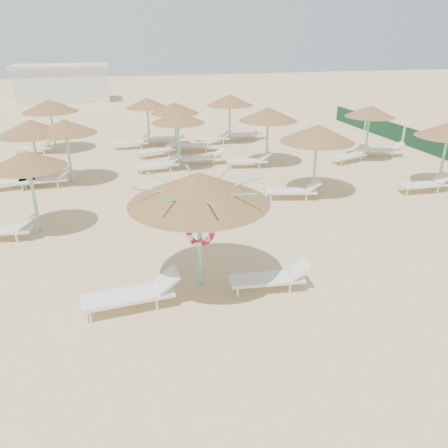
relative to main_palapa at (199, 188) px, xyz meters
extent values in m
plane|color=#DABA85|center=(0.41, 0.14, -2.59)|extent=(120.00, 120.00, 0.00)
cylinder|color=#72C6BD|center=(0.00, 0.00, -1.34)|extent=(0.11, 0.11, 2.49)
cone|color=brown|center=(0.00, 0.00, 0.01)|extent=(3.32, 3.32, 0.75)
cylinder|color=#72C6BD|center=(0.00, 0.00, -0.25)|extent=(0.20, 0.20, 0.12)
cylinder|color=#72C6BD|center=(0.76, 0.00, -0.03)|extent=(1.50, 0.04, 0.38)
cylinder|color=#72C6BD|center=(0.54, 0.54, -0.03)|extent=(1.09, 1.09, 0.38)
cylinder|color=#72C6BD|center=(0.00, 0.76, -0.03)|extent=(0.04, 1.50, 0.38)
cylinder|color=#72C6BD|center=(-0.54, 0.54, -0.03)|extent=(1.09, 1.09, 0.38)
cylinder|color=#72C6BD|center=(-0.76, 0.00, -0.03)|extent=(1.50, 0.04, 0.38)
cylinder|color=#72C6BD|center=(-0.54, -0.54, -0.03)|extent=(1.09, 1.09, 0.38)
cylinder|color=#72C6BD|center=(0.00, -0.76, -0.03)|extent=(0.04, 1.50, 0.38)
cylinder|color=#72C6BD|center=(0.54, -0.54, -0.03)|extent=(1.09, 1.09, 0.38)
torus|color=red|center=(0.00, -0.10, -1.08)|extent=(0.71, 0.15, 0.71)
cylinder|color=white|center=(-2.67, -0.92, -2.44)|extent=(0.07, 0.07, 0.31)
cylinder|color=white|center=(-2.71, -0.38, -2.44)|extent=(0.07, 0.07, 0.31)
cylinder|color=white|center=(-1.20, -0.81, -2.44)|extent=(0.07, 0.07, 0.31)
cylinder|color=white|center=(-1.24, -0.27, -2.44)|extent=(0.07, 0.07, 0.31)
cube|color=white|center=(-1.82, -0.58, -2.24)|extent=(2.12, 0.83, 0.09)
cube|color=white|center=(-0.90, -0.51, -1.98)|extent=(0.58, 0.69, 0.40)
cylinder|color=white|center=(0.74, -0.76, -2.45)|extent=(0.06, 0.06, 0.27)
cylinder|color=white|center=(0.79, -0.28, -2.45)|extent=(0.06, 0.06, 0.27)
cylinder|color=white|center=(2.03, -0.90, -2.45)|extent=(0.06, 0.06, 0.27)
cylinder|color=white|center=(2.08, -0.42, -2.45)|extent=(0.06, 0.06, 0.27)
cube|color=white|center=(1.53, -0.61, -2.28)|extent=(1.88, 0.79, 0.08)
cube|color=white|center=(2.34, -0.70, -2.05)|extent=(0.53, 0.62, 0.35)
cylinder|color=#72C6BD|center=(-4.35, 4.56, -1.44)|extent=(0.11, 0.11, 2.30)
cone|color=brown|center=(-4.35, 4.56, -0.21)|extent=(2.31, 2.31, 0.52)
cylinder|color=#72C6BD|center=(-4.35, 4.56, -0.44)|extent=(0.20, 0.20, 0.12)
cylinder|color=white|center=(-4.93, 3.85, -2.45)|extent=(0.06, 0.06, 0.28)
cylinder|color=white|center=(-4.88, 4.35, -2.45)|extent=(0.06, 0.06, 0.28)
cube|color=white|center=(-4.60, 4.07, -2.03)|extent=(0.55, 0.65, 0.36)
cylinder|color=#72C6BD|center=(-4.90, 9.67, -1.44)|extent=(0.11, 0.11, 2.30)
cone|color=brown|center=(-4.90, 9.67, -0.20)|extent=(2.73, 2.73, 0.61)
cylinder|color=#72C6BD|center=(-4.90, 9.67, -0.44)|extent=(0.20, 0.20, 0.12)
cylinder|color=white|center=(-5.41, 9.14, -2.45)|extent=(0.06, 0.06, 0.28)
cylinder|color=white|center=(-5.51, 9.63, -2.45)|extent=(0.06, 0.06, 0.28)
cube|color=white|center=(-6.00, 9.27, -2.27)|extent=(1.99, 1.00, 0.08)
cube|color=white|center=(-5.17, 9.45, -2.03)|extent=(0.60, 0.69, 0.36)
cylinder|color=#72C6BD|center=(-4.77, 15.50, -1.44)|extent=(0.11, 0.11, 2.30)
cone|color=brown|center=(-4.77, 15.50, -0.19)|extent=(2.86, 2.86, 0.64)
cylinder|color=#72C6BD|center=(-4.77, 15.50, -0.44)|extent=(0.20, 0.20, 0.12)
cylinder|color=white|center=(-6.67, 14.86, -2.45)|extent=(0.06, 0.06, 0.28)
cylinder|color=white|center=(-6.66, 15.36, -2.45)|extent=(0.06, 0.06, 0.28)
cylinder|color=white|center=(-5.32, 14.84, -2.45)|extent=(0.06, 0.06, 0.28)
cylinder|color=white|center=(-5.31, 15.34, -2.45)|extent=(0.06, 0.06, 0.28)
cube|color=white|center=(-5.87, 15.10, -2.27)|extent=(1.91, 0.64, 0.08)
cube|color=white|center=(-5.02, 15.09, -2.03)|extent=(0.49, 0.61, 0.36)
cylinder|color=#72C6BD|center=(1.19, 10.60, -1.44)|extent=(0.11, 0.11, 2.30)
cone|color=brown|center=(1.19, 10.60, -0.21)|extent=(2.47, 2.47, 0.56)
cylinder|color=#72C6BD|center=(1.19, 10.60, -0.44)|extent=(0.20, 0.20, 0.12)
cylinder|color=white|center=(-0.68, 9.86, -2.45)|extent=(0.06, 0.06, 0.28)
cylinder|color=white|center=(-0.73, 10.36, -2.45)|extent=(0.06, 0.06, 0.28)
cylinder|color=white|center=(0.67, 10.01, -2.45)|extent=(0.06, 0.06, 0.28)
cylinder|color=white|center=(0.61, 10.50, -2.45)|extent=(0.06, 0.06, 0.28)
cube|color=white|center=(0.09, 10.20, -2.27)|extent=(1.95, 0.82, 0.08)
cube|color=white|center=(0.94, 10.29, -2.03)|extent=(0.55, 0.65, 0.36)
cylinder|color=white|center=(1.47, 10.73, -2.45)|extent=(0.06, 0.06, 0.28)
cylinder|color=white|center=(1.52, 11.23, -2.45)|extent=(0.06, 0.06, 0.28)
cylinder|color=white|center=(2.81, 10.59, -2.45)|extent=(0.06, 0.06, 0.28)
cylinder|color=white|center=(2.87, 11.09, -2.45)|extent=(0.06, 0.06, 0.28)
cube|color=white|center=(2.29, 10.90, -2.27)|extent=(1.95, 0.82, 0.08)
cube|color=white|center=(3.14, 10.81, -2.03)|extent=(0.55, 0.65, 0.36)
cylinder|color=#72C6BD|center=(0.26, 15.36, -1.44)|extent=(0.11, 0.11, 2.30)
cone|color=brown|center=(0.26, 15.36, -0.21)|extent=(2.39, 2.39, 0.54)
cylinder|color=#72C6BD|center=(0.26, 15.36, -0.44)|extent=(0.20, 0.20, 0.12)
cylinder|color=white|center=(-1.63, 14.67, -2.45)|extent=(0.06, 0.06, 0.28)
cylinder|color=white|center=(-1.65, 15.17, -2.45)|extent=(0.06, 0.06, 0.28)
cylinder|color=white|center=(-0.28, 14.74, -2.45)|extent=(0.06, 0.06, 0.28)
cylinder|color=white|center=(-0.30, 15.24, -2.45)|extent=(0.06, 0.06, 0.28)
cube|color=white|center=(-0.84, 14.96, -2.27)|extent=(1.93, 0.71, 0.08)
cube|color=white|center=(0.01, 15.00, -2.03)|extent=(0.51, 0.62, 0.36)
cylinder|color=white|center=(0.55, 15.45, -2.45)|extent=(0.06, 0.06, 0.28)
cylinder|color=white|center=(0.57, 15.95, -2.45)|extent=(0.06, 0.06, 0.28)
cylinder|color=white|center=(1.90, 15.38, -2.45)|extent=(0.06, 0.06, 0.28)
cylinder|color=white|center=(1.92, 15.88, -2.45)|extent=(0.06, 0.06, 0.28)
cube|color=white|center=(1.36, 15.66, -2.27)|extent=(1.93, 0.71, 0.08)
cube|color=white|center=(2.21, 15.62, -2.03)|extent=(0.51, 0.62, 0.36)
cylinder|color=#72C6BD|center=(5.74, 5.69, -1.44)|extent=(0.11, 0.11, 2.30)
cone|color=brown|center=(5.74, 5.69, -0.19)|extent=(2.84, 2.84, 0.64)
cylinder|color=#72C6BD|center=(5.74, 5.69, -0.44)|extent=(0.20, 0.20, 0.12)
cylinder|color=white|center=(3.80, 5.24, -2.45)|extent=(0.06, 0.06, 0.28)
cylinder|color=white|center=(3.92, 5.72, -2.45)|extent=(0.06, 0.06, 0.28)
cylinder|color=white|center=(5.11, 4.92, -2.45)|extent=(0.06, 0.06, 0.28)
cylinder|color=white|center=(5.23, 5.41, -2.45)|extent=(0.06, 0.06, 0.28)
cube|color=white|center=(4.64, 5.29, -2.27)|extent=(1.99, 1.05, 0.08)
cube|color=white|center=(5.46, 5.09, -2.03)|extent=(0.61, 0.70, 0.36)
cylinder|color=#72C6BD|center=(5.40, 10.23, -1.44)|extent=(0.11, 0.11, 2.30)
cone|color=brown|center=(5.40, 10.23, -0.20)|extent=(2.76, 2.76, 0.62)
cylinder|color=#72C6BD|center=(5.40, 10.23, -0.44)|extent=(0.20, 0.20, 0.12)
cylinder|color=white|center=(3.47, 9.74, -2.45)|extent=(0.06, 0.06, 0.28)
cylinder|color=white|center=(3.57, 10.23, -2.45)|extent=(0.06, 0.06, 0.28)
cylinder|color=white|center=(4.79, 9.47, -2.45)|extent=(0.06, 0.06, 0.28)
cylinder|color=white|center=(4.89, 9.96, -2.45)|extent=(0.06, 0.06, 0.28)
cube|color=white|center=(4.30, 9.83, -2.27)|extent=(1.98, 0.98, 0.08)
cube|color=white|center=(5.14, 9.66, -2.03)|extent=(0.59, 0.68, 0.36)
cylinder|color=#72C6BD|center=(4.91, 15.22, -1.44)|extent=(0.11, 0.11, 2.30)
cone|color=brown|center=(4.91, 15.22, -0.20)|extent=(2.65, 2.65, 0.60)
cylinder|color=#72C6BD|center=(4.91, 15.22, -0.44)|extent=(0.20, 0.20, 0.12)
cylinder|color=white|center=(3.02, 14.53, -2.45)|extent=(0.06, 0.06, 0.28)
cylinder|color=white|center=(3.00, 15.03, -2.45)|extent=(0.06, 0.06, 0.28)
cylinder|color=white|center=(4.37, 14.59, -2.45)|extent=(0.06, 0.06, 0.28)
cylinder|color=white|center=(4.34, 15.09, -2.45)|extent=(0.06, 0.06, 0.28)
cube|color=white|center=(3.81, 14.82, -2.27)|extent=(1.92, 0.70, 0.08)
cube|color=white|center=(4.65, 14.85, -2.03)|extent=(0.51, 0.62, 0.36)
cylinder|color=white|center=(5.20, 15.30, -2.45)|extent=(0.06, 0.06, 0.28)
cylinder|color=white|center=(5.22, 15.80, -2.45)|extent=(0.06, 0.06, 0.28)
cylinder|color=white|center=(6.54, 15.24, -2.45)|extent=(0.06, 0.06, 0.28)
cylinder|color=white|center=(6.57, 15.74, -2.45)|extent=(0.06, 0.06, 0.28)
cube|color=white|center=(6.01, 15.52, -2.27)|extent=(1.92, 0.70, 0.08)
cube|color=white|center=(6.85, 15.48, -2.03)|extent=(0.51, 0.62, 0.36)
cylinder|color=#72C6BD|center=(11.09, 5.08, -1.44)|extent=(0.11, 0.11, 2.30)
cylinder|color=#72C6BD|center=(11.09, 5.08, -0.44)|extent=(0.20, 0.20, 0.12)
cylinder|color=white|center=(9.19, 4.46, -2.45)|extent=(0.06, 0.06, 0.28)
cylinder|color=white|center=(9.21, 4.96, -2.45)|extent=(0.06, 0.06, 0.28)
cylinder|color=white|center=(10.53, 4.41, -2.45)|extent=(0.06, 0.06, 0.28)
cylinder|color=white|center=(10.55, 4.90, -2.45)|extent=(0.06, 0.06, 0.28)
cube|color=white|center=(9.99, 4.68, -2.27)|extent=(1.92, 0.70, 0.08)
cube|color=white|center=(10.84, 4.64, -2.03)|extent=(0.51, 0.62, 0.36)
cylinder|color=#72C6BD|center=(10.51, 9.79, -1.44)|extent=(0.11, 0.11, 2.30)
cone|color=brown|center=(10.51, 9.79, -0.21)|extent=(2.40, 2.40, 0.54)
cylinder|color=#72C6BD|center=(10.51, 9.79, -0.44)|extent=(0.20, 0.20, 0.12)
cylinder|color=white|center=(8.74, 8.90, -2.45)|extent=(0.06, 0.06, 0.28)
cylinder|color=white|center=(8.58, 9.37, -2.45)|extent=(0.06, 0.06, 0.28)
cylinder|color=white|center=(10.02, 9.33, -2.45)|extent=(0.06, 0.06, 0.28)
cylinder|color=white|center=(9.86, 9.80, -2.45)|extent=(0.06, 0.06, 0.28)
cube|color=white|center=(9.41, 9.39, -2.27)|extent=(2.00, 1.19, 0.08)
cube|color=white|center=(10.22, 9.66, -2.03)|extent=(0.65, 0.72, 0.36)
cylinder|color=white|center=(10.78, 10.10, -2.45)|extent=(0.06, 0.06, 0.28)
cylinder|color=white|center=(10.94, 10.58, -2.45)|extent=(0.06, 0.06, 0.28)
cylinder|color=white|center=(12.06, 9.68, -2.45)|extent=(0.06, 0.06, 0.28)
cylinder|color=white|center=(12.22, 10.15, -2.45)|extent=(0.06, 0.06, 0.28)
cube|color=white|center=(11.61, 10.09, -2.27)|extent=(2.00, 1.19, 0.08)
cube|color=white|center=(12.42, 9.82, -2.03)|extent=(0.65, 0.72, 0.36)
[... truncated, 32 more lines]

